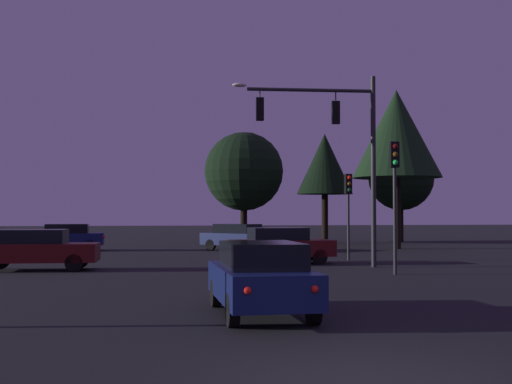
{
  "coord_description": "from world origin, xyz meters",
  "views": [
    {
      "loc": [
        -2.67,
        -7.94,
        2.11
      ],
      "look_at": [
        1.34,
        16.99,
        2.94
      ],
      "focal_mm": 46.41,
      "sensor_mm": 36.0,
      "label": 1
    }
  ],
  "objects_px": {
    "car_crossing_left": "(36,249)",
    "tree_center_horizon": "(325,164)",
    "car_nearside_lane": "(261,277)",
    "tree_behind_sign": "(401,178)",
    "tree_left_far": "(244,172)",
    "traffic_light_corner_left": "(348,199)",
    "traffic_light_corner_right": "(395,181)",
    "car_crossing_right": "(280,245)",
    "traffic_signal_mast_arm": "(336,137)",
    "car_far_lane": "(239,237)",
    "car_parked_lot": "(65,237)",
    "tree_right_cluster": "(397,134)"
  },
  "relations": [
    {
      "from": "car_crossing_left",
      "to": "tree_center_horizon",
      "type": "distance_m",
      "value": 25.33
    },
    {
      "from": "car_nearside_lane",
      "to": "tree_behind_sign",
      "type": "xyz_separation_m",
      "value": [
        16.0,
        32.72,
        3.95
      ]
    },
    {
      "from": "tree_left_far",
      "to": "tree_center_horizon",
      "type": "xyz_separation_m",
      "value": [
        5.2,
        -3.37,
        0.34
      ]
    },
    {
      "from": "traffic_light_corner_left",
      "to": "traffic_light_corner_right",
      "type": "height_order",
      "value": "traffic_light_corner_right"
    },
    {
      "from": "car_crossing_right",
      "to": "tree_left_far",
      "type": "xyz_separation_m",
      "value": [
        1.36,
        20.54,
        4.39
      ]
    },
    {
      "from": "car_crossing_right",
      "to": "tree_left_far",
      "type": "height_order",
      "value": "tree_left_far"
    },
    {
      "from": "traffic_signal_mast_arm",
      "to": "car_far_lane",
      "type": "bearing_deg",
      "value": 100.47
    },
    {
      "from": "traffic_light_corner_left",
      "to": "tree_left_far",
      "type": "distance_m",
      "value": 19.41
    },
    {
      "from": "car_crossing_right",
      "to": "tree_left_far",
      "type": "relative_size",
      "value": 0.55
    },
    {
      "from": "tree_behind_sign",
      "to": "traffic_light_corner_left",
      "type": "bearing_deg",
      "value": -118.26
    },
    {
      "from": "tree_center_horizon",
      "to": "car_parked_lot",
      "type": "bearing_deg",
      "value": -161.63
    },
    {
      "from": "car_nearside_lane",
      "to": "tree_behind_sign",
      "type": "relative_size",
      "value": 0.59
    },
    {
      "from": "tree_behind_sign",
      "to": "tree_right_cluster",
      "type": "distance_m",
      "value": 9.52
    },
    {
      "from": "traffic_light_corner_left",
      "to": "car_crossing_right",
      "type": "xyz_separation_m",
      "value": [
        -3.4,
        -1.39,
        -1.98
      ]
    },
    {
      "from": "traffic_signal_mast_arm",
      "to": "tree_left_far",
      "type": "xyz_separation_m",
      "value": [
        -0.45,
        22.74,
        0.07
      ]
    },
    {
      "from": "traffic_light_corner_left",
      "to": "car_parked_lot",
      "type": "xyz_separation_m",
      "value": [
        -13.59,
        10.22,
        -1.99
      ]
    },
    {
      "from": "car_far_lane",
      "to": "tree_center_horizon",
      "type": "relative_size",
      "value": 0.57
    },
    {
      "from": "traffic_light_corner_left",
      "to": "car_crossing_right",
      "type": "relative_size",
      "value": 0.87
    },
    {
      "from": "tree_behind_sign",
      "to": "tree_left_far",
      "type": "relative_size",
      "value": 0.88
    },
    {
      "from": "car_nearside_lane",
      "to": "tree_left_far",
      "type": "relative_size",
      "value": 0.52
    },
    {
      "from": "traffic_light_corner_right",
      "to": "car_crossing_left",
      "type": "xyz_separation_m",
      "value": [
        -12.61,
        3.74,
        -2.46
      ]
    },
    {
      "from": "traffic_signal_mast_arm",
      "to": "traffic_light_corner_left",
      "type": "xyz_separation_m",
      "value": [
        1.59,
        3.58,
        -2.34
      ]
    },
    {
      "from": "car_far_lane",
      "to": "tree_left_far",
      "type": "relative_size",
      "value": 0.54
    },
    {
      "from": "car_crossing_left",
      "to": "tree_center_horizon",
      "type": "height_order",
      "value": "tree_center_horizon"
    },
    {
      "from": "traffic_light_corner_right",
      "to": "car_crossing_left",
      "type": "height_order",
      "value": "traffic_light_corner_right"
    },
    {
      "from": "car_crossing_left",
      "to": "traffic_light_corner_right",
      "type": "bearing_deg",
      "value": -16.51
    },
    {
      "from": "traffic_signal_mast_arm",
      "to": "car_parked_lot",
      "type": "relative_size",
      "value": 1.7
    },
    {
      "from": "traffic_light_corner_left",
      "to": "car_far_lane",
      "type": "relative_size",
      "value": 0.89
    },
    {
      "from": "car_crossing_right",
      "to": "car_parked_lot",
      "type": "bearing_deg",
      "value": 131.25
    },
    {
      "from": "traffic_light_corner_left",
      "to": "car_nearside_lane",
      "type": "distance_m",
      "value": 16.63
    },
    {
      "from": "car_nearside_lane",
      "to": "car_crossing_right",
      "type": "xyz_separation_m",
      "value": [
        3.16,
        13.76,
        0.0
      ]
    },
    {
      "from": "tree_behind_sign",
      "to": "tree_left_far",
      "type": "bearing_deg",
      "value": 172.13
    },
    {
      "from": "traffic_light_corner_left",
      "to": "car_crossing_left",
      "type": "height_order",
      "value": "traffic_light_corner_left"
    },
    {
      "from": "traffic_signal_mast_arm",
      "to": "tree_behind_sign",
      "type": "xyz_separation_m",
      "value": [
        11.03,
        21.15,
        -0.38
      ]
    },
    {
      "from": "traffic_light_corner_left",
      "to": "tree_left_far",
      "type": "xyz_separation_m",
      "value": [
        -2.04,
        19.16,
        2.41
      ]
    },
    {
      "from": "car_parked_lot",
      "to": "tree_behind_sign",
      "type": "bearing_deg",
      "value": 17.69
    },
    {
      "from": "traffic_signal_mast_arm",
      "to": "car_parked_lot",
      "type": "distance_m",
      "value": 18.79
    },
    {
      "from": "traffic_light_corner_left",
      "to": "tree_behind_sign",
      "type": "bearing_deg",
      "value": 61.74
    },
    {
      "from": "traffic_signal_mast_arm",
      "to": "car_nearside_lane",
      "type": "height_order",
      "value": "traffic_signal_mast_arm"
    },
    {
      "from": "car_parked_lot",
      "to": "car_nearside_lane",
      "type": "bearing_deg",
      "value": -74.52
    },
    {
      "from": "traffic_signal_mast_arm",
      "to": "car_far_lane",
      "type": "height_order",
      "value": "traffic_signal_mast_arm"
    },
    {
      "from": "traffic_light_corner_right",
      "to": "tree_behind_sign",
      "type": "xyz_separation_m",
      "value": [
        9.87,
        24.41,
        1.49
      ]
    },
    {
      "from": "tree_center_horizon",
      "to": "tree_behind_sign",
      "type": "bearing_deg",
      "value": 15.85
    },
    {
      "from": "traffic_light_corner_right",
      "to": "car_crossing_left",
      "type": "distance_m",
      "value": 13.38
    },
    {
      "from": "car_crossing_right",
      "to": "car_nearside_lane",
      "type": "bearing_deg",
      "value": -102.92
    },
    {
      "from": "tree_right_cluster",
      "to": "car_crossing_left",
      "type": "bearing_deg",
      "value": -147.21
    },
    {
      "from": "traffic_signal_mast_arm",
      "to": "tree_left_far",
      "type": "height_order",
      "value": "tree_left_far"
    },
    {
      "from": "car_crossing_right",
      "to": "car_parked_lot",
      "type": "height_order",
      "value": "same"
    },
    {
      "from": "tree_center_horizon",
      "to": "tree_right_cluster",
      "type": "bearing_deg",
      "value": -68.64
    },
    {
      "from": "car_parked_lot",
      "to": "tree_center_horizon",
      "type": "xyz_separation_m",
      "value": [
        16.75,
        5.56,
        4.73
      ]
    }
  ]
}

